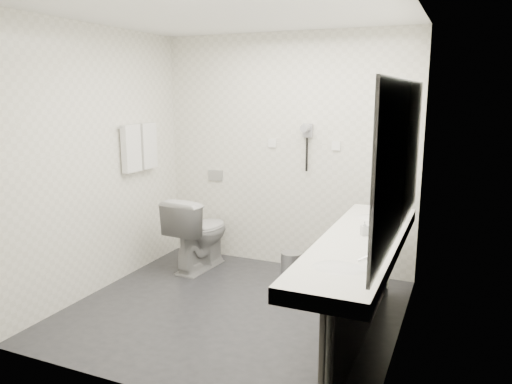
% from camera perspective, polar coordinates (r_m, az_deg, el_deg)
% --- Properties ---
extents(floor, '(2.80, 2.80, 0.00)m').
position_cam_1_polar(floor, '(4.47, -2.60, -13.53)').
color(floor, '#25262A').
rests_on(floor, ground).
extents(ceiling, '(2.80, 2.80, 0.00)m').
position_cam_1_polar(ceiling, '(4.09, -2.94, 20.10)').
color(ceiling, white).
rests_on(ceiling, wall_back).
extents(wall_back, '(2.80, 0.00, 2.80)m').
position_cam_1_polar(wall_back, '(5.28, 3.48, 4.56)').
color(wall_back, white).
rests_on(wall_back, floor).
extents(wall_front, '(2.80, 0.00, 2.80)m').
position_cam_1_polar(wall_front, '(3.00, -13.75, -1.14)').
color(wall_front, white).
rests_on(wall_front, floor).
extents(wall_left, '(0.00, 2.60, 2.60)m').
position_cam_1_polar(wall_left, '(4.87, -17.75, 3.44)').
color(wall_left, white).
rests_on(wall_left, floor).
extents(wall_right, '(0.00, 2.60, 2.60)m').
position_cam_1_polar(wall_right, '(3.70, 17.08, 1.06)').
color(wall_right, white).
rests_on(wall_right, floor).
extents(vanity_counter, '(0.55, 2.20, 0.10)m').
position_cam_1_polar(vanity_counter, '(3.66, 11.99, -6.08)').
color(vanity_counter, white).
rests_on(vanity_counter, floor).
extents(vanity_panel, '(0.03, 2.15, 0.75)m').
position_cam_1_polar(vanity_panel, '(3.80, 12.09, -12.23)').
color(vanity_panel, gray).
rests_on(vanity_panel, floor).
extents(vanity_post_near, '(0.06, 0.06, 0.75)m').
position_cam_1_polar(vanity_post_near, '(2.89, 8.32, -20.21)').
color(vanity_post_near, silver).
rests_on(vanity_post_near, floor).
extents(vanity_post_far, '(0.06, 0.06, 0.75)m').
position_cam_1_polar(vanity_post_far, '(4.76, 14.98, -7.44)').
color(vanity_post_far, silver).
rests_on(vanity_post_far, floor).
extents(mirror, '(0.02, 2.20, 1.05)m').
position_cam_1_polar(mirror, '(3.48, 16.64, 3.77)').
color(mirror, '#B2BCC6').
rests_on(mirror, wall_right).
extents(basin_near, '(0.40, 0.31, 0.05)m').
position_cam_1_polar(basin_near, '(3.05, 9.52, -8.93)').
color(basin_near, white).
rests_on(basin_near, vanity_counter).
extents(basin_far, '(0.40, 0.31, 0.05)m').
position_cam_1_polar(basin_far, '(4.26, 13.78, -3.13)').
color(basin_far, white).
rests_on(basin_far, vanity_counter).
extents(faucet_near, '(0.04, 0.04, 0.15)m').
position_cam_1_polar(faucet_near, '(2.98, 13.25, -7.73)').
color(faucet_near, silver).
rests_on(faucet_near, vanity_counter).
extents(faucet_far, '(0.04, 0.04, 0.15)m').
position_cam_1_polar(faucet_far, '(4.22, 16.44, -2.18)').
color(faucet_far, silver).
rests_on(faucet_far, vanity_counter).
extents(soap_bottle_a, '(0.07, 0.07, 0.11)m').
position_cam_1_polar(soap_bottle_a, '(3.72, 12.50, -4.13)').
color(soap_bottle_a, white).
rests_on(soap_bottle_a, vanity_counter).
extents(glass_left, '(0.08, 0.08, 0.12)m').
position_cam_1_polar(glass_left, '(3.84, 15.40, -3.72)').
color(glass_left, silver).
rests_on(glass_left, vanity_counter).
extents(toilet, '(0.51, 0.83, 0.80)m').
position_cam_1_polar(toilet, '(5.36, -6.64, -4.68)').
color(toilet, white).
rests_on(toilet, floor).
extents(flush_plate, '(0.18, 0.02, 0.12)m').
position_cam_1_polar(flush_plate, '(5.65, -4.74, 1.94)').
color(flush_plate, '#B2B5BA').
rests_on(flush_plate, wall_back).
extents(pedal_bin, '(0.24, 0.24, 0.30)m').
position_cam_1_polar(pedal_bin, '(5.00, 4.14, -8.85)').
color(pedal_bin, '#B2B5BA').
rests_on(pedal_bin, floor).
extents(bin_lid, '(0.22, 0.22, 0.02)m').
position_cam_1_polar(bin_lid, '(4.94, 4.17, -7.12)').
color(bin_lid, '#B2B5BA').
rests_on(bin_lid, pedal_bin).
extents(towel_rail, '(0.02, 0.62, 0.02)m').
position_cam_1_polar(towel_rail, '(5.23, -13.57, 7.50)').
color(towel_rail, silver).
rests_on(towel_rail, wall_left).
extents(towel_near, '(0.07, 0.24, 0.48)m').
position_cam_1_polar(towel_near, '(5.14, -14.30, 4.93)').
color(towel_near, white).
rests_on(towel_near, towel_rail).
extents(towel_far, '(0.07, 0.24, 0.48)m').
position_cam_1_polar(towel_far, '(5.36, -12.48, 5.28)').
color(towel_far, white).
rests_on(towel_far, towel_rail).
extents(dryer_cradle, '(0.10, 0.04, 0.14)m').
position_cam_1_polar(dryer_cradle, '(5.15, 6.03, 7.14)').
color(dryer_cradle, '#97969C').
rests_on(dryer_cradle, wall_back).
extents(dryer_barrel, '(0.08, 0.14, 0.08)m').
position_cam_1_polar(dryer_barrel, '(5.08, 5.80, 7.42)').
color(dryer_barrel, '#97969C').
rests_on(dryer_barrel, dryer_cradle).
extents(dryer_cord, '(0.02, 0.02, 0.35)m').
position_cam_1_polar(dryer_cord, '(5.16, 5.92, 4.36)').
color(dryer_cord, black).
rests_on(dryer_cord, dryer_cradle).
extents(switch_plate_a, '(0.09, 0.02, 0.09)m').
position_cam_1_polar(switch_plate_a, '(5.31, 1.92, 5.70)').
color(switch_plate_a, white).
rests_on(switch_plate_a, wall_back).
extents(switch_plate_b, '(0.09, 0.02, 0.09)m').
position_cam_1_polar(switch_plate_b, '(5.10, 9.29, 5.31)').
color(switch_plate_b, white).
rests_on(switch_plate_b, wall_back).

